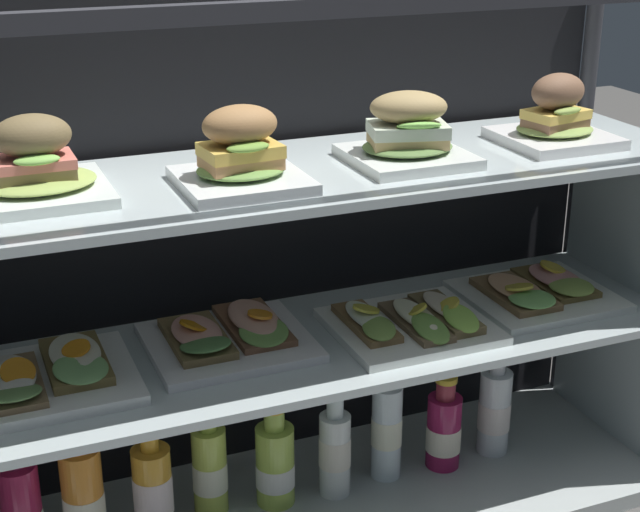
{
  "coord_description": "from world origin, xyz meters",
  "views": [
    {
      "loc": [
        -0.56,
        -1.37,
        1.08
      ],
      "look_at": [
        0.0,
        0.0,
        0.5
      ],
      "focal_mm": 54.46,
      "sensor_mm": 36.0,
      "label": 1
    }
  ],
  "objects_px": {
    "open_sandwich_tray_near_right_corner": "(229,336)",
    "juice_bottle_front_middle": "(444,430)",
    "juice_bottle_back_center": "(84,501)",
    "juice_bottle_near_post": "(210,468)",
    "open_sandwich_tray_far_right": "(538,291)",
    "juice_bottle_front_second": "(494,410)",
    "plated_roll_sandwich_left_of_center": "(556,120)",
    "open_sandwich_tray_center": "(47,376)",
    "juice_bottle_back_left": "(387,428)",
    "juice_bottle_front_right_end": "(335,450)",
    "plated_roll_sandwich_center": "(408,136)",
    "juice_bottle_tucked_behind": "(153,489)",
    "open_sandwich_tray_right_of_center": "(412,322)",
    "juice_bottle_back_right": "(275,464)",
    "plated_roll_sandwich_far_left": "(241,157)",
    "plated_roll_sandwich_mid_left": "(35,170)"
  },
  "relations": [
    {
      "from": "open_sandwich_tray_near_right_corner",
      "to": "juice_bottle_front_middle",
      "type": "height_order",
      "value": "open_sandwich_tray_near_right_corner"
    },
    {
      "from": "juice_bottle_back_center",
      "to": "juice_bottle_near_post",
      "type": "distance_m",
      "value": 0.23
    },
    {
      "from": "open_sandwich_tray_far_right",
      "to": "juice_bottle_front_second",
      "type": "bearing_deg",
      "value": 158.37
    },
    {
      "from": "plated_roll_sandwich_left_of_center",
      "to": "juice_bottle_back_center",
      "type": "height_order",
      "value": "plated_roll_sandwich_left_of_center"
    },
    {
      "from": "open_sandwich_tray_center",
      "to": "juice_bottle_front_middle",
      "type": "xyz_separation_m",
      "value": [
        0.71,
        0.01,
        -0.27
      ]
    },
    {
      "from": "juice_bottle_back_left",
      "to": "juice_bottle_front_right_end",
      "type": "bearing_deg",
      "value": -172.78
    },
    {
      "from": "plated_roll_sandwich_center",
      "to": "juice_bottle_front_second",
      "type": "height_order",
      "value": "plated_roll_sandwich_center"
    },
    {
      "from": "juice_bottle_back_left",
      "to": "juice_bottle_tucked_behind",
      "type": "bearing_deg",
      "value": -178.96
    },
    {
      "from": "open_sandwich_tray_right_of_center",
      "to": "juice_bottle_tucked_behind",
      "type": "height_order",
      "value": "open_sandwich_tray_right_of_center"
    },
    {
      "from": "open_sandwich_tray_near_right_corner",
      "to": "juice_bottle_front_second",
      "type": "xyz_separation_m",
      "value": [
        0.52,
        -0.01,
        -0.25
      ]
    },
    {
      "from": "open_sandwich_tray_right_of_center",
      "to": "open_sandwich_tray_far_right",
      "type": "relative_size",
      "value": 1.0
    },
    {
      "from": "juice_bottle_back_center",
      "to": "juice_bottle_tucked_behind",
      "type": "relative_size",
      "value": 1.05
    },
    {
      "from": "juice_bottle_back_left",
      "to": "juice_bottle_front_second",
      "type": "bearing_deg",
      "value": -0.76
    },
    {
      "from": "juice_bottle_near_post",
      "to": "juice_bottle_front_right_end",
      "type": "distance_m",
      "value": 0.23
    },
    {
      "from": "open_sandwich_tray_right_of_center",
      "to": "juice_bottle_front_second",
      "type": "xyz_separation_m",
      "value": [
        0.22,
        0.05,
        -0.25
      ]
    },
    {
      "from": "open_sandwich_tray_center",
      "to": "open_sandwich_tray_far_right",
      "type": "height_order",
      "value": "open_sandwich_tray_center"
    },
    {
      "from": "plated_roll_sandwich_left_of_center",
      "to": "juice_bottle_tucked_behind",
      "type": "bearing_deg",
      "value": 177.58
    },
    {
      "from": "plated_roll_sandwich_left_of_center",
      "to": "juice_bottle_back_left",
      "type": "distance_m",
      "value": 0.63
    },
    {
      "from": "open_sandwich_tray_far_right",
      "to": "juice_bottle_back_right",
      "type": "distance_m",
      "value": 0.57
    },
    {
      "from": "juice_bottle_near_post",
      "to": "juice_bottle_front_second",
      "type": "relative_size",
      "value": 0.95
    },
    {
      "from": "open_sandwich_tray_right_of_center",
      "to": "juice_bottle_near_post",
      "type": "height_order",
      "value": "open_sandwich_tray_right_of_center"
    },
    {
      "from": "juice_bottle_near_post",
      "to": "juice_bottle_back_left",
      "type": "bearing_deg",
      "value": -3.71
    },
    {
      "from": "juice_bottle_tucked_behind",
      "to": "juice_bottle_near_post",
      "type": "height_order",
      "value": "juice_bottle_tucked_behind"
    },
    {
      "from": "open_sandwich_tray_right_of_center",
      "to": "juice_bottle_front_middle",
      "type": "relative_size",
      "value": 1.39
    },
    {
      "from": "plated_roll_sandwich_far_left",
      "to": "juice_bottle_near_post",
      "type": "bearing_deg",
      "value": 115.85
    },
    {
      "from": "plated_roll_sandwich_center",
      "to": "juice_bottle_near_post",
      "type": "distance_m",
      "value": 0.67
    },
    {
      "from": "open_sandwich_tray_center",
      "to": "juice_bottle_back_left",
      "type": "xyz_separation_m",
      "value": [
        0.59,
        0.02,
        -0.24
      ]
    },
    {
      "from": "plated_roll_sandwich_mid_left",
      "to": "plated_roll_sandwich_far_left",
      "type": "height_order",
      "value": "same"
    },
    {
      "from": "juice_bottle_front_middle",
      "to": "juice_bottle_near_post",
      "type": "bearing_deg",
      "value": 175.87
    },
    {
      "from": "juice_bottle_back_center",
      "to": "juice_bottle_tucked_behind",
      "type": "distance_m",
      "value": 0.12
    },
    {
      "from": "open_sandwich_tray_center",
      "to": "juice_bottle_front_right_end",
      "type": "height_order",
      "value": "open_sandwich_tray_center"
    },
    {
      "from": "juice_bottle_near_post",
      "to": "open_sandwich_tray_near_right_corner",
      "type": "bearing_deg",
      "value": -17.03
    },
    {
      "from": "plated_roll_sandwich_left_of_center",
      "to": "juice_bottle_back_left",
      "type": "xyz_separation_m",
      "value": [
        -0.29,
        0.04,
        -0.56
      ]
    },
    {
      "from": "juice_bottle_back_right",
      "to": "juice_bottle_front_right_end",
      "type": "height_order",
      "value": "juice_bottle_front_right_end"
    },
    {
      "from": "juice_bottle_back_right",
      "to": "juice_bottle_front_middle",
      "type": "distance_m",
      "value": 0.34
    },
    {
      "from": "juice_bottle_front_right_end",
      "to": "juice_bottle_front_second",
      "type": "distance_m",
      "value": 0.34
    },
    {
      "from": "open_sandwich_tray_right_of_center",
      "to": "juice_bottle_tucked_behind",
      "type": "distance_m",
      "value": 0.52
    },
    {
      "from": "plated_roll_sandwich_center",
      "to": "juice_bottle_near_post",
      "type": "bearing_deg",
      "value": 168.17
    },
    {
      "from": "plated_roll_sandwich_mid_left",
      "to": "open_sandwich_tray_near_right_corner",
      "type": "height_order",
      "value": "plated_roll_sandwich_mid_left"
    },
    {
      "from": "plated_roll_sandwich_far_left",
      "to": "juice_bottle_front_middle",
      "type": "bearing_deg",
      "value": 8.51
    },
    {
      "from": "open_sandwich_tray_near_right_corner",
      "to": "plated_roll_sandwich_center",
      "type": "bearing_deg",
      "value": -11.07
    },
    {
      "from": "plated_roll_sandwich_mid_left",
      "to": "open_sandwich_tray_far_right",
      "type": "height_order",
      "value": "plated_roll_sandwich_mid_left"
    },
    {
      "from": "open_sandwich_tray_near_right_corner",
      "to": "juice_bottle_back_center",
      "type": "xyz_separation_m",
      "value": [
        -0.26,
        -0.02,
        -0.24
      ]
    },
    {
      "from": "plated_roll_sandwich_far_left",
      "to": "juice_bottle_front_right_end",
      "type": "xyz_separation_m",
      "value": [
        0.18,
        0.06,
        -0.58
      ]
    },
    {
      "from": "plated_roll_sandwich_mid_left",
      "to": "open_sandwich_tray_right_of_center",
      "type": "height_order",
      "value": "plated_roll_sandwich_mid_left"
    },
    {
      "from": "plated_roll_sandwich_left_of_center",
      "to": "juice_bottle_back_left",
      "type": "height_order",
      "value": "plated_roll_sandwich_left_of_center"
    },
    {
      "from": "juice_bottle_tucked_behind",
      "to": "juice_bottle_front_second",
      "type": "distance_m",
      "value": 0.67
    },
    {
      "from": "juice_bottle_front_middle",
      "to": "juice_bottle_tucked_behind",
      "type": "bearing_deg",
      "value": 179.72
    },
    {
      "from": "open_sandwich_tray_center",
      "to": "juice_bottle_back_left",
      "type": "bearing_deg",
      "value": 1.99
    },
    {
      "from": "juice_bottle_front_right_end",
      "to": "juice_bottle_back_center",
      "type": "bearing_deg",
      "value": 179.33
    }
  ]
}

